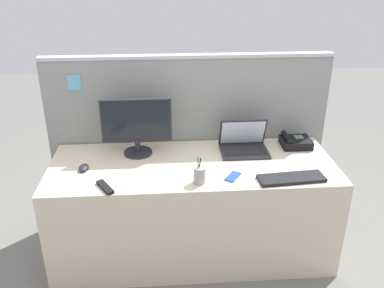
{
  "coord_description": "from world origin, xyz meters",
  "views": [
    {
      "loc": [
        -0.18,
        -2.45,
        2.0
      ],
      "look_at": [
        0.0,
        0.05,
        0.83
      ],
      "focal_mm": 38.75,
      "sensor_mm": 36.0,
      "label": 1
    }
  ],
  "objects_px": {
    "desktop_monitor": "(137,124)",
    "desk_phone": "(295,142)",
    "computer_mouse_right_hand": "(84,168)",
    "tv_remote": "(105,187)",
    "laptop": "(243,143)",
    "keyboard_main": "(291,178)",
    "cell_phone_blue_case": "(233,177)",
    "pen_cup": "(200,175)"
  },
  "relations": [
    {
      "from": "computer_mouse_right_hand",
      "to": "tv_remote",
      "type": "relative_size",
      "value": 0.59
    },
    {
      "from": "desktop_monitor",
      "to": "desk_phone",
      "type": "distance_m",
      "value": 1.15
    },
    {
      "from": "computer_mouse_right_hand",
      "to": "pen_cup",
      "type": "xyz_separation_m",
      "value": [
        0.73,
        -0.22,
        0.04
      ]
    },
    {
      "from": "desktop_monitor",
      "to": "computer_mouse_right_hand",
      "type": "relative_size",
      "value": 4.81
    },
    {
      "from": "desktop_monitor",
      "to": "tv_remote",
      "type": "xyz_separation_m",
      "value": [
        -0.18,
        -0.47,
        -0.21
      ]
    },
    {
      "from": "laptop",
      "to": "keyboard_main",
      "type": "relative_size",
      "value": 0.8
    },
    {
      "from": "keyboard_main",
      "to": "cell_phone_blue_case",
      "type": "height_order",
      "value": "keyboard_main"
    },
    {
      "from": "pen_cup",
      "to": "tv_remote",
      "type": "distance_m",
      "value": 0.57
    },
    {
      "from": "desk_phone",
      "to": "tv_remote",
      "type": "xyz_separation_m",
      "value": [
        -1.31,
        -0.5,
        -0.02
      ]
    },
    {
      "from": "desktop_monitor",
      "to": "desk_phone",
      "type": "bearing_deg",
      "value": 1.39
    },
    {
      "from": "desktop_monitor",
      "to": "cell_phone_blue_case",
      "type": "bearing_deg",
      "value": -32.73
    },
    {
      "from": "computer_mouse_right_hand",
      "to": "keyboard_main",
      "type": "bearing_deg",
      "value": -4.35
    },
    {
      "from": "laptop",
      "to": "desktop_monitor",
      "type": "bearing_deg",
      "value": 179.09
    },
    {
      "from": "keyboard_main",
      "to": "pen_cup",
      "type": "relative_size",
      "value": 2.27
    },
    {
      "from": "laptop",
      "to": "desk_phone",
      "type": "height_order",
      "value": "laptop"
    },
    {
      "from": "desk_phone",
      "to": "tv_remote",
      "type": "height_order",
      "value": "desk_phone"
    },
    {
      "from": "pen_cup",
      "to": "desk_phone",
      "type": "bearing_deg",
      "value": 32.52
    },
    {
      "from": "keyboard_main",
      "to": "pen_cup",
      "type": "distance_m",
      "value": 0.57
    },
    {
      "from": "pen_cup",
      "to": "tv_remote",
      "type": "height_order",
      "value": "pen_cup"
    },
    {
      "from": "pen_cup",
      "to": "tv_remote",
      "type": "bearing_deg",
      "value": -177.08
    },
    {
      "from": "computer_mouse_right_hand",
      "to": "tv_remote",
      "type": "distance_m",
      "value": 0.3
    },
    {
      "from": "computer_mouse_right_hand",
      "to": "cell_phone_blue_case",
      "type": "height_order",
      "value": "computer_mouse_right_hand"
    },
    {
      "from": "computer_mouse_right_hand",
      "to": "cell_phone_blue_case",
      "type": "distance_m",
      "value": 0.97
    },
    {
      "from": "keyboard_main",
      "to": "computer_mouse_right_hand",
      "type": "bearing_deg",
      "value": 165.19
    },
    {
      "from": "desk_phone",
      "to": "keyboard_main",
      "type": "xyz_separation_m",
      "value": [
        -0.17,
        -0.48,
        -0.02
      ]
    },
    {
      "from": "cell_phone_blue_case",
      "to": "tv_remote",
      "type": "xyz_separation_m",
      "value": [
        -0.79,
        -0.08,
        0.01
      ]
    },
    {
      "from": "tv_remote",
      "to": "pen_cup",
      "type": "bearing_deg",
      "value": -27.61
    },
    {
      "from": "laptop",
      "to": "computer_mouse_right_hand",
      "type": "relative_size",
      "value": 3.3
    },
    {
      "from": "keyboard_main",
      "to": "computer_mouse_right_hand",
      "type": "xyz_separation_m",
      "value": [
        -1.31,
        0.23,
        0.01
      ]
    },
    {
      "from": "keyboard_main",
      "to": "computer_mouse_right_hand",
      "type": "height_order",
      "value": "computer_mouse_right_hand"
    },
    {
      "from": "computer_mouse_right_hand",
      "to": "tv_remote",
      "type": "bearing_deg",
      "value": -50.7
    },
    {
      "from": "desktop_monitor",
      "to": "desk_phone",
      "type": "xyz_separation_m",
      "value": [
        1.13,
        0.03,
        -0.18
      ]
    },
    {
      "from": "desktop_monitor",
      "to": "computer_mouse_right_hand",
      "type": "distance_m",
      "value": 0.46
    },
    {
      "from": "tv_remote",
      "to": "desk_phone",
      "type": "bearing_deg",
      "value": -9.62
    },
    {
      "from": "desk_phone",
      "to": "cell_phone_blue_case",
      "type": "bearing_deg",
      "value": -141.24
    },
    {
      "from": "desktop_monitor",
      "to": "computer_mouse_right_hand",
      "type": "height_order",
      "value": "desktop_monitor"
    },
    {
      "from": "keyboard_main",
      "to": "desktop_monitor",
      "type": "bearing_deg",
      "value": 149.96
    },
    {
      "from": "keyboard_main",
      "to": "tv_remote",
      "type": "relative_size",
      "value": 2.43
    },
    {
      "from": "desk_phone",
      "to": "computer_mouse_right_hand",
      "type": "height_order",
      "value": "desk_phone"
    },
    {
      "from": "desktop_monitor",
      "to": "cell_phone_blue_case",
      "type": "xyz_separation_m",
      "value": [
        0.61,
        -0.39,
        -0.21
      ]
    },
    {
      "from": "tv_remote",
      "to": "computer_mouse_right_hand",
      "type": "bearing_deg",
      "value": 93.3
    },
    {
      "from": "cell_phone_blue_case",
      "to": "tv_remote",
      "type": "height_order",
      "value": "tv_remote"
    }
  ]
}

